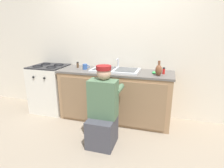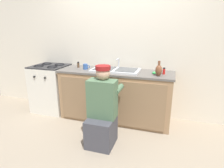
{
  "view_description": "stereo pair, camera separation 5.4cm",
  "coord_description": "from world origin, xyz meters",
  "px_view_note": "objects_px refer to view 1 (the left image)",
  "views": [
    {
      "loc": [
        0.82,
        -2.68,
        1.57
      ],
      "look_at": [
        0.0,
        0.1,
        0.7
      ],
      "focal_mm": 30.0,
      "sensor_mm": 36.0,
      "label": 1
    },
    {
      "loc": [
        0.88,
        -2.67,
        1.57
      ],
      "look_at": [
        0.0,
        0.1,
        0.7
      ],
      "focal_mm": 30.0,
      "sensor_mm": 36.0,
      "label": 2
    }
  ],
  "objects_px": {
    "stove_range": "(51,88)",
    "vase_decorative": "(159,70)",
    "cell_phone": "(154,73)",
    "plumber_person": "(103,113)",
    "coffee_mug": "(85,67)",
    "spice_bottle_pepper": "(78,65)",
    "spice_bottle_red": "(164,71)",
    "sink_double_basin": "(115,70)"
  },
  "relations": [
    {
      "from": "stove_range",
      "to": "spice_bottle_pepper",
      "type": "xyz_separation_m",
      "value": [
        0.57,
        0.07,
        0.48
      ]
    },
    {
      "from": "sink_double_basin",
      "to": "cell_phone",
      "type": "bearing_deg",
      "value": 1.74
    },
    {
      "from": "spice_bottle_pepper",
      "to": "stove_range",
      "type": "bearing_deg",
      "value": -173.46
    },
    {
      "from": "plumber_person",
      "to": "spice_bottle_red",
      "type": "distance_m",
      "value": 1.18
    },
    {
      "from": "cell_phone",
      "to": "spice_bottle_pepper",
      "type": "bearing_deg",
      "value": 178.16
    },
    {
      "from": "sink_double_basin",
      "to": "coffee_mug",
      "type": "distance_m",
      "value": 0.54
    },
    {
      "from": "coffee_mug",
      "to": "plumber_person",
      "type": "bearing_deg",
      "value": -52.37
    },
    {
      "from": "stove_range",
      "to": "coffee_mug",
      "type": "relative_size",
      "value": 7.2
    },
    {
      "from": "sink_double_basin",
      "to": "spice_bottle_pepper",
      "type": "height_order",
      "value": "sink_double_basin"
    },
    {
      "from": "sink_double_basin",
      "to": "vase_decorative",
      "type": "relative_size",
      "value": 3.48
    },
    {
      "from": "coffee_mug",
      "to": "vase_decorative",
      "type": "height_order",
      "value": "vase_decorative"
    },
    {
      "from": "spice_bottle_pepper",
      "to": "coffee_mug",
      "type": "bearing_deg",
      "value": -26.99
    },
    {
      "from": "cell_phone",
      "to": "coffee_mug",
      "type": "bearing_deg",
      "value": -177.43
    },
    {
      "from": "coffee_mug",
      "to": "vase_decorative",
      "type": "bearing_deg",
      "value": -5.27
    },
    {
      "from": "sink_double_basin",
      "to": "plumber_person",
      "type": "relative_size",
      "value": 0.72
    },
    {
      "from": "coffee_mug",
      "to": "vase_decorative",
      "type": "xyz_separation_m",
      "value": [
        1.26,
        -0.12,
        0.04
      ]
    },
    {
      "from": "spice_bottle_red",
      "to": "vase_decorative",
      "type": "height_order",
      "value": "vase_decorative"
    },
    {
      "from": "vase_decorative",
      "to": "spice_bottle_pepper",
      "type": "bearing_deg",
      "value": 171.62
    },
    {
      "from": "stove_range",
      "to": "plumber_person",
      "type": "height_order",
      "value": "plumber_person"
    },
    {
      "from": "sink_double_basin",
      "to": "coffee_mug",
      "type": "height_order",
      "value": "sink_double_basin"
    },
    {
      "from": "spice_bottle_red",
      "to": "spice_bottle_pepper",
      "type": "bearing_deg",
      "value": 177.46
    },
    {
      "from": "plumber_person",
      "to": "vase_decorative",
      "type": "distance_m",
      "value": 1.06
    },
    {
      "from": "stove_range",
      "to": "spice_bottle_pepper",
      "type": "height_order",
      "value": "spice_bottle_pepper"
    },
    {
      "from": "stove_range",
      "to": "spice_bottle_pepper",
      "type": "bearing_deg",
      "value": 6.54
    },
    {
      "from": "plumber_person",
      "to": "spice_bottle_red",
      "type": "relative_size",
      "value": 10.52
    },
    {
      "from": "coffee_mug",
      "to": "spice_bottle_pepper",
      "type": "relative_size",
      "value": 1.2
    },
    {
      "from": "coffee_mug",
      "to": "stove_range",
      "type": "bearing_deg",
      "value": 177.64
    },
    {
      "from": "sink_double_basin",
      "to": "spice_bottle_red",
      "type": "bearing_deg",
      "value": -0.27
    },
    {
      "from": "cell_phone",
      "to": "plumber_person",
      "type": "bearing_deg",
      "value": -126.6
    },
    {
      "from": "coffee_mug",
      "to": "spice_bottle_red",
      "type": "bearing_deg",
      "value": 1.29
    },
    {
      "from": "coffee_mug",
      "to": "cell_phone",
      "type": "distance_m",
      "value": 1.19
    },
    {
      "from": "stove_range",
      "to": "vase_decorative",
      "type": "bearing_deg",
      "value": -4.17
    },
    {
      "from": "sink_double_basin",
      "to": "plumber_person",
      "type": "distance_m",
      "value": 0.9
    },
    {
      "from": "coffee_mug",
      "to": "spice_bottle_pepper",
      "type": "height_order",
      "value": "spice_bottle_pepper"
    },
    {
      "from": "stove_range",
      "to": "plumber_person",
      "type": "relative_size",
      "value": 0.82
    },
    {
      "from": "coffee_mug",
      "to": "cell_phone",
      "type": "bearing_deg",
      "value": 2.57
    },
    {
      "from": "spice_bottle_red",
      "to": "spice_bottle_pepper",
      "type": "xyz_separation_m",
      "value": [
        -1.52,
        0.07,
        0.0
      ]
    },
    {
      "from": "spice_bottle_red",
      "to": "spice_bottle_pepper",
      "type": "distance_m",
      "value": 1.52
    },
    {
      "from": "spice_bottle_red",
      "to": "coffee_mug",
      "type": "height_order",
      "value": "spice_bottle_red"
    },
    {
      "from": "spice_bottle_red",
      "to": "sink_double_basin",
      "type": "bearing_deg",
      "value": 179.73
    },
    {
      "from": "cell_phone",
      "to": "sink_double_basin",
      "type": "bearing_deg",
      "value": -178.26
    },
    {
      "from": "sink_double_basin",
      "to": "spice_bottle_pepper",
      "type": "relative_size",
      "value": 7.62
    }
  ]
}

